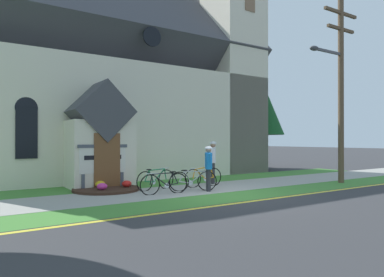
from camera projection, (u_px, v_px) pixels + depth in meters
The scene contains 17 objects.
ground at pixel (168, 183), 15.03m from camera, with size 140.00×140.00×0.00m, color #333335.
sidewalk_slab at pixel (193, 189), 13.06m from camera, with size 32.00×2.59×0.01m, color #99968E.
grass_verge at pixel (230, 197), 11.30m from camera, with size 32.00×1.65×0.01m, color #427F33.
church_lawn at pixel (163, 183), 15.03m from camera, with size 24.00×2.13×0.01m, color #427F33.
curb_paint_stripe at pixel (251, 201), 10.48m from camera, with size 28.00×0.16×0.01m, color yellow.
church_building at pixel (127, 86), 19.47m from camera, with size 15.39×10.21×13.56m.
church_sign at pixel (103, 160), 13.05m from camera, with size 1.90×0.14×1.68m.
flower_bed at pixel (107, 189), 12.71m from camera, with size 2.40×2.40×0.34m.
bicycle_red at pixel (193, 181), 12.67m from camera, with size 1.63×0.72×0.79m.
bicycle_black at pixel (156, 180), 12.92m from camera, with size 1.72×0.39×0.81m.
bicycle_white at pixel (204, 177), 13.81m from camera, with size 1.73×0.09×0.85m.
bicycle_silver at pixel (164, 183), 11.92m from camera, with size 1.74×0.23×0.79m.
cyclist_in_green_jersey at pixel (213, 159), 14.72m from camera, with size 0.55×0.52×1.79m.
cyclist_in_orange_jersey at pixel (208, 165), 12.55m from camera, with size 0.42×0.61×1.62m.
utility_pole at pixel (339, 80), 15.05m from camera, with size 3.12×0.28×7.95m.
roadside_conifer at pixel (250, 93), 22.22m from camera, with size 4.27×4.27×7.53m.
distant_hill at pixel (28, 150), 64.63m from camera, with size 104.02×37.38×23.25m, color #847A5B.
Camera 1 is at (-7.43, -9.12, 1.85)m, focal length 32.75 mm.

